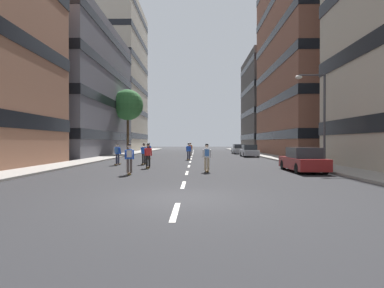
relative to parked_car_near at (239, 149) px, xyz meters
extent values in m
plane|color=#28282B|center=(-7.26, -9.37, -0.70)|extent=(167.89, 167.89, 0.00)
cube|color=#9E9991|center=(-17.05, -5.87, -0.63)|extent=(2.65, 76.95, 0.14)
cube|color=#9E9991|center=(2.52, -5.87, -0.63)|extent=(2.65, 76.95, 0.14)
cube|color=silver|center=(-7.26, -39.35, -0.70)|extent=(0.16, 2.20, 0.01)
cube|color=silver|center=(-7.26, -34.35, -0.70)|extent=(0.16, 2.20, 0.01)
cube|color=silver|center=(-7.26, -29.35, -0.70)|extent=(0.16, 2.20, 0.01)
cube|color=silver|center=(-7.26, -24.35, -0.70)|extent=(0.16, 2.20, 0.01)
cube|color=silver|center=(-7.26, -19.35, -0.70)|extent=(0.16, 2.20, 0.01)
cube|color=silver|center=(-7.26, -14.35, -0.70)|extent=(0.16, 2.20, 0.01)
cube|color=silver|center=(-7.26, -9.35, -0.70)|extent=(0.16, 2.20, 0.01)
cube|color=silver|center=(-7.26, -4.35, -0.70)|extent=(0.16, 2.20, 0.01)
cube|color=silver|center=(-7.26, 0.65, -0.70)|extent=(0.16, 2.20, 0.01)
cube|color=silver|center=(-7.26, 5.65, -0.70)|extent=(0.16, 2.20, 0.01)
cube|color=silver|center=(-7.26, 10.65, -0.70)|extent=(0.16, 2.20, 0.01)
cube|color=silver|center=(-7.26, 15.65, -0.70)|extent=(0.16, 2.20, 0.01)
cube|color=silver|center=(-7.26, 20.65, -0.70)|extent=(0.16, 2.20, 0.01)
cube|color=slate|center=(-24.45, -5.66, 8.35)|extent=(12.16, 23.52, 18.11)
cube|color=black|center=(-24.45, -5.66, 2.02)|extent=(12.28, 23.64, 1.10)
cube|color=black|center=(-24.45, -5.66, 6.54)|extent=(12.28, 23.64, 1.10)
cube|color=black|center=(-24.45, -5.66, 11.07)|extent=(12.28, 23.64, 1.10)
cube|color=black|center=(-24.45, -5.66, 15.60)|extent=(12.28, 23.64, 1.10)
cube|color=#BCB29E|center=(-24.45, 15.19, 14.54)|extent=(12.16, 18.19, 30.49)
cube|color=black|center=(-24.45, 15.19, 2.35)|extent=(12.28, 18.31, 1.10)
cube|color=black|center=(-24.45, 15.19, 7.43)|extent=(12.28, 18.31, 1.10)
cube|color=black|center=(-24.45, 15.19, 12.51)|extent=(12.28, 18.31, 1.10)
cube|color=black|center=(-24.45, 15.19, 17.59)|extent=(12.28, 18.31, 1.10)
cube|color=black|center=(-24.45, 15.19, 22.67)|extent=(12.28, 18.31, 1.10)
cube|color=black|center=(-24.45, 15.19, 27.75)|extent=(12.28, 18.31, 1.10)
cube|color=brown|center=(9.93, -5.66, 17.77)|extent=(12.16, 21.33, 36.93)
cube|color=black|center=(9.93, -5.66, 2.07)|extent=(12.28, 21.45, 1.10)
cube|color=black|center=(9.93, -5.66, 6.69)|extent=(12.28, 21.45, 1.10)
cube|color=black|center=(9.93, -5.66, 11.30)|extent=(12.28, 21.45, 1.10)
cube|color=black|center=(9.93, -5.66, 15.92)|extent=(12.28, 21.45, 1.10)
cube|color=black|center=(9.93, -5.66, 20.54)|extent=(12.28, 21.45, 1.10)
cube|color=#4C4744|center=(9.93, 15.19, 9.03)|extent=(12.16, 16.39, 19.46)
cube|color=black|center=(9.93, 15.19, 2.22)|extent=(12.28, 16.51, 1.10)
cube|color=black|center=(9.93, 15.19, 7.09)|extent=(12.28, 16.51, 1.10)
cube|color=black|center=(9.93, 15.19, 11.95)|extent=(12.28, 16.51, 1.10)
cube|color=black|center=(9.93, 15.19, 16.82)|extent=(12.28, 16.51, 1.10)
cube|color=#B2B7BF|center=(0.00, 0.04, -0.17)|extent=(1.80, 4.40, 0.70)
cube|color=#2D3338|center=(0.00, -0.11, 0.50)|extent=(1.60, 2.10, 0.64)
cylinder|color=black|center=(-0.80, 1.49, -0.38)|extent=(0.22, 0.64, 0.64)
cylinder|color=black|center=(0.80, 1.49, -0.38)|extent=(0.22, 0.64, 0.64)
cylinder|color=black|center=(-0.80, -1.41, -0.38)|extent=(0.22, 0.64, 0.64)
cylinder|color=black|center=(0.80, -1.41, -0.38)|extent=(0.22, 0.64, 0.64)
cube|color=#B2B7BF|center=(0.00, -9.34, -0.17)|extent=(1.80, 4.40, 0.70)
cube|color=#2D3338|center=(0.00, -9.49, 0.50)|extent=(1.60, 2.10, 0.64)
cylinder|color=black|center=(-0.80, -7.89, -0.38)|extent=(0.22, 0.64, 0.64)
cylinder|color=black|center=(0.80, -7.89, -0.38)|extent=(0.22, 0.64, 0.64)
cylinder|color=black|center=(-0.80, -10.79, -0.38)|extent=(0.22, 0.64, 0.64)
cylinder|color=black|center=(0.80, -10.79, -0.38)|extent=(0.22, 0.64, 0.64)
cube|color=maroon|center=(0.00, -28.43, -0.17)|extent=(1.80, 4.40, 0.70)
cube|color=#2D3338|center=(0.00, -28.58, 0.50)|extent=(1.60, 2.10, 0.64)
cylinder|color=black|center=(-0.80, -26.98, -0.38)|extent=(0.22, 0.64, 0.64)
cylinder|color=black|center=(0.80, -26.98, -0.38)|extent=(0.22, 0.64, 0.64)
cylinder|color=black|center=(-0.80, -29.88, -0.38)|extent=(0.22, 0.64, 0.64)
cylinder|color=black|center=(0.80, -29.88, -0.38)|extent=(0.22, 0.64, 0.64)
cylinder|color=#4C3823|center=(-17.05, -2.28, 2.30)|extent=(0.36, 0.36, 5.72)
sphere|color=#387A3D|center=(-17.05, -2.28, 6.78)|extent=(4.64, 4.64, 4.64)
cylinder|color=#3F3F44|center=(2.26, -26.33, 2.69)|extent=(0.16, 0.16, 6.50)
cylinder|color=#3F3F44|center=(1.36, -26.33, 5.84)|extent=(1.80, 0.10, 0.10)
ellipsoid|color=silver|center=(0.46, -26.33, 5.69)|extent=(0.50, 0.30, 0.24)
cube|color=brown|center=(-13.09, -23.16, -0.62)|extent=(0.41, 0.92, 0.02)
cylinder|color=#D8BF4C|center=(-13.02, -22.85, -0.66)|extent=(0.19, 0.11, 0.07)
cylinder|color=#D8BF4C|center=(-13.17, -23.47, -0.66)|extent=(0.19, 0.11, 0.07)
cylinder|color=#2D334C|center=(-13.18, -23.13, -0.21)|extent=(0.17, 0.17, 0.80)
cylinder|color=#2D334C|center=(-13.01, -23.18, -0.21)|extent=(0.17, 0.17, 0.80)
cube|color=blue|center=(-13.09, -23.16, 0.47)|extent=(0.36, 0.27, 0.55)
cylinder|color=blue|center=(-13.30, -23.05, 0.44)|extent=(0.14, 0.24, 0.55)
cylinder|color=blue|center=(-12.87, -23.16, 0.44)|extent=(0.14, 0.24, 0.55)
sphere|color=beige|center=(-13.09, -23.14, 0.92)|extent=(0.22, 0.22, 0.22)
sphere|color=black|center=(-13.09, -23.14, 0.97)|extent=(0.21, 0.21, 0.21)
cube|color=#3F72BF|center=(-13.14, -23.33, 0.50)|extent=(0.29, 0.22, 0.40)
cube|color=brown|center=(-10.54, -30.23, -0.62)|extent=(0.37, 0.92, 0.02)
cylinder|color=#D8BF4C|center=(-10.60, -29.92, -0.66)|extent=(0.19, 0.10, 0.07)
cylinder|color=#D8BF4C|center=(-10.48, -30.55, -0.66)|extent=(0.19, 0.10, 0.07)
cylinder|color=#594C47|center=(-10.63, -30.25, -0.21)|extent=(0.16, 0.16, 0.80)
cylinder|color=#594C47|center=(-10.45, -30.22, -0.21)|extent=(0.16, 0.16, 0.80)
cube|color=blue|center=(-10.54, -30.23, 0.47)|extent=(0.35, 0.26, 0.55)
cylinder|color=blue|center=(-10.77, -30.23, 0.44)|extent=(0.13, 0.24, 0.55)
cylinder|color=blue|center=(-10.34, -30.14, 0.44)|extent=(0.13, 0.24, 0.55)
sphere|color=beige|center=(-10.55, -30.21, 0.92)|extent=(0.22, 0.22, 0.22)
sphere|color=black|center=(-10.55, -30.21, 0.97)|extent=(0.21, 0.21, 0.21)
cube|color=beige|center=(-10.51, -30.41, 0.50)|extent=(0.29, 0.21, 0.40)
cube|color=brown|center=(-10.15, -26.01, -0.62)|extent=(0.22, 0.90, 0.02)
cylinder|color=#D8BF4C|center=(-10.15, -25.69, -0.66)|extent=(0.18, 0.07, 0.07)
cylinder|color=#D8BF4C|center=(-10.14, -26.33, -0.66)|extent=(0.18, 0.07, 0.07)
cylinder|color=black|center=(-10.24, -26.01, -0.21)|extent=(0.14, 0.14, 0.80)
cylinder|color=black|center=(-10.06, -26.01, -0.21)|extent=(0.14, 0.14, 0.80)
cube|color=red|center=(-10.15, -26.01, 0.47)|extent=(0.32, 0.21, 0.55)
cylinder|color=red|center=(-10.37, -25.96, 0.44)|extent=(0.09, 0.23, 0.55)
cylinder|color=red|center=(-9.93, -25.95, 0.44)|extent=(0.09, 0.23, 0.55)
sphere|color=#997051|center=(-10.15, -25.99, 0.92)|extent=(0.22, 0.22, 0.22)
sphere|color=black|center=(-10.15, -25.99, 0.97)|extent=(0.21, 0.21, 0.21)
cube|color=brown|center=(-7.50, -16.17, -0.62)|extent=(0.38, 0.92, 0.02)
cylinder|color=#D8BF4C|center=(-7.43, -15.85, -0.66)|extent=(0.19, 0.11, 0.07)
cylinder|color=#D8BF4C|center=(-7.57, -16.48, -0.66)|extent=(0.19, 0.11, 0.07)
cylinder|color=#2D334C|center=(-7.59, -16.15, -0.21)|extent=(0.17, 0.17, 0.80)
cylinder|color=#2D334C|center=(-7.41, -16.19, -0.21)|extent=(0.17, 0.17, 0.80)
cube|color=blue|center=(-7.50, -16.17, 0.47)|extent=(0.35, 0.26, 0.55)
cylinder|color=blue|center=(-7.70, -16.07, 0.44)|extent=(0.14, 0.24, 0.55)
cylinder|color=blue|center=(-7.27, -16.16, 0.44)|extent=(0.14, 0.24, 0.55)
sphere|color=tan|center=(-7.50, -16.15, 0.92)|extent=(0.22, 0.22, 0.22)
sphere|color=black|center=(-7.50, -16.15, 0.97)|extent=(0.21, 0.21, 0.21)
cube|color=brown|center=(-11.87, -14.87, -0.62)|extent=(0.39, 0.92, 0.02)
cylinder|color=#D8BF4C|center=(-11.80, -14.55, -0.66)|extent=(0.19, 0.11, 0.07)
cylinder|color=#D8BF4C|center=(-11.94, -15.18, -0.66)|extent=(0.19, 0.11, 0.07)
cylinder|color=#594C47|center=(-11.95, -14.85, -0.21)|extent=(0.17, 0.17, 0.80)
cylinder|color=#594C47|center=(-11.78, -14.88, -0.21)|extent=(0.17, 0.17, 0.80)
cube|color=blue|center=(-11.87, -14.87, 0.47)|extent=(0.36, 0.26, 0.55)
cylinder|color=blue|center=(-12.07, -14.77, 0.44)|extent=(0.14, 0.24, 0.55)
cylinder|color=blue|center=(-11.64, -14.86, 0.44)|extent=(0.14, 0.24, 0.55)
sphere|color=tan|center=(-11.86, -14.85, 0.92)|extent=(0.22, 0.22, 0.22)
sphere|color=black|center=(-11.86, -14.85, 0.97)|extent=(0.21, 0.21, 0.21)
cube|color=black|center=(-11.91, -15.04, 0.50)|extent=(0.29, 0.21, 0.40)
cube|color=brown|center=(-7.50, -6.23, -0.62)|extent=(0.30, 0.92, 0.02)
cylinder|color=#D8BF4C|center=(-7.47, -5.92, -0.66)|extent=(0.19, 0.09, 0.07)
cylinder|color=#D8BF4C|center=(-7.54, -6.55, -0.66)|extent=(0.19, 0.09, 0.07)
cylinder|color=#594C47|center=(-7.59, -6.22, -0.21)|extent=(0.15, 0.15, 0.80)
cylinder|color=#594C47|center=(-7.41, -6.24, -0.21)|extent=(0.15, 0.15, 0.80)
cube|color=orange|center=(-7.50, -6.23, 0.47)|extent=(0.34, 0.23, 0.55)
cylinder|color=orange|center=(-7.72, -6.16, 0.44)|extent=(0.11, 0.24, 0.55)
cylinder|color=orange|center=(-7.28, -6.21, 0.44)|extent=(0.11, 0.24, 0.55)
sphere|color=#997051|center=(-7.50, -6.21, 0.92)|extent=(0.22, 0.22, 0.22)
sphere|color=black|center=(-7.50, -6.21, 0.97)|extent=(0.21, 0.21, 0.21)
cube|color=#A52626|center=(-7.52, -6.41, 0.50)|extent=(0.28, 0.19, 0.40)
cube|color=brown|center=(-11.04, -22.65, -0.62)|extent=(0.39, 0.92, 0.02)
cylinder|color=#D8BF4C|center=(-10.97, -22.33, -0.66)|extent=(0.19, 0.11, 0.07)
cylinder|color=#D8BF4C|center=(-11.11, -22.96, -0.66)|extent=(0.19, 0.11, 0.07)
cylinder|color=black|center=(-11.13, -22.63, -0.21)|extent=(0.17, 0.17, 0.80)
cylinder|color=black|center=(-10.95, -22.67, -0.21)|extent=(0.17, 0.17, 0.80)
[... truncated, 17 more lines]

